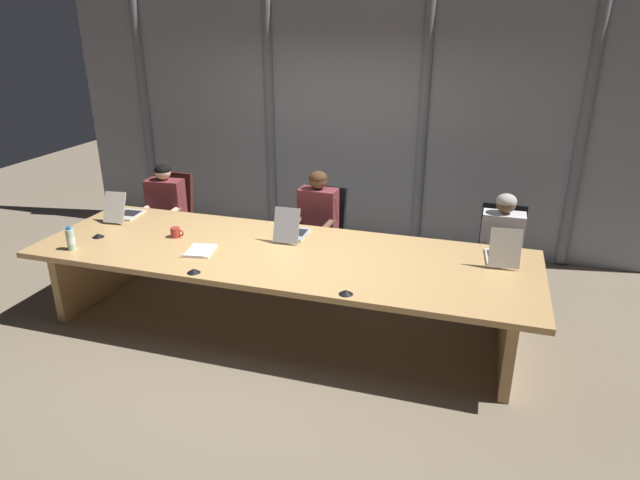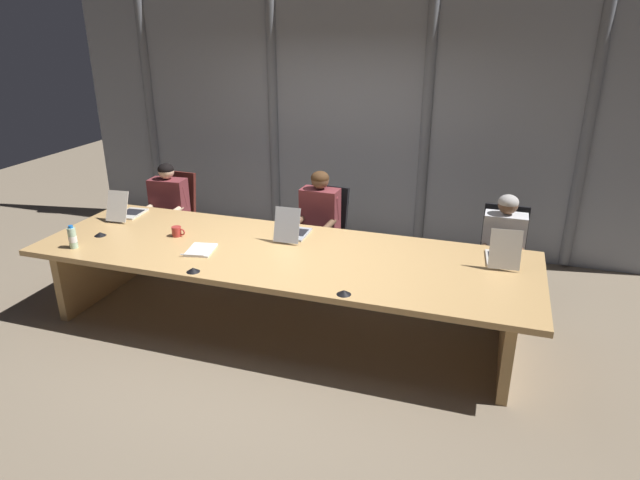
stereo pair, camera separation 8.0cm
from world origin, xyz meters
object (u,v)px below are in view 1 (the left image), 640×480
(conference_mic_middle, at_px, (98,235))
(conference_mic_right_side, at_px, (346,292))
(office_chair_left_mid, at_px, (321,243))
(conference_mic_left_side, at_px, (194,271))
(laptop_left_mid, at_px, (292,231))
(office_chair_center, at_px, (498,265))
(coffee_mug_near, at_px, (176,232))
(laptop_left_end, at_px, (124,212))
(laptop_center, at_px, (502,254))
(water_bottle_primary, at_px, (71,239))
(spiral_notepad, at_px, (200,251))
(office_chair_left_end, at_px, (171,226))
(person_left_end, at_px, (163,208))
(person_center, at_px, (501,244))
(person_left_mid, at_px, (316,221))

(conference_mic_middle, bearing_deg, conference_mic_right_side, -9.89)
(office_chair_left_mid, xyz_separation_m, conference_mic_left_side, (-0.51, -1.80, 0.40))
(laptop_left_mid, xyz_separation_m, conference_mic_right_side, (0.77, -0.97, -0.04))
(office_chair_center, relative_size, coffee_mug_near, 6.85)
(conference_mic_left_side, distance_m, conference_mic_middle, 1.32)
(laptop_left_end, relative_size, office_chair_center, 0.51)
(laptop_center, bearing_deg, water_bottle_primary, 97.89)
(laptop_center, height_order, conference_mic_right_side, laptop_center)
(office_chair_center, bearing_deg, spiral_notepad, -60.15)
(office_chair_left_mid, relative_size, office_chair_center, 1.04)
(office_chair_left_end, bearing_deg, conference_mic_right_side, 57.90)
(office_chair_left_mid, bearing_deg, conference_mic_middle, -44.16)
(laptop_left_mid, xyz_separation_m, person_left_end, (-1.81, 0.68, -0.16))
(laptop_left_end, distance_m, office_chair_center, 3.83)
(laptop_center, xyz_separation_m, water_bottle_primary, (-3.63, -0.84, 0.03))
(laptop_left_end, bearing_deg, office_chair_left_end, -3.89)
(office_chair_left_end, xyz_separation_m, office_chair_center, (3.72, -0.00, -0.01))
(person_center, bearing_deg, laptop_left_end, -79.53)
(laptop_left_mid, xyz_separation_m, coffee_mug_near, (-1.04, -0.31, -0.02))
(spiral_notepad, bearing_deg, office_chair_left_end, 118.98)
(water_bottle_primary, bearing_deg, office_chair_left_mid, 43.36)
(office_chair_left_mid, distance_m, person_center, 1.88)
(laptop_center, relative_size, conference_mic_left_side, 3.96)
(laptop_left_end, height_order, water_bottle_primary, laptop_left_end)
(conference_mic_middle, bearing_deg, laptop_center, 8.27)
(laptop_left_end, xyz_separation_m, conference_mic_left_side, (1.34, -0.98, -0.04))
(conference_mic_left_side, bearing_deg, laptop_left_end, 143.82)
(person_center, bearing_deg, laptop_left_mid, -69.96)
(person_left_mid, height_order, coffee_mug_near, person_left_mid)
(laptop_center, relative_size, conference_mic_right_side, 3.96)
(office_chair_left_end, height_order, conference_mic_left_side, office_chair_left_end)
(laptop_left_end, distance_m, water_bottle_primary, 0.86)
(conference_mic_right_side, bearing_deg, conference_mic_middle, 170.11)
(office_chair_center, bearing_deg, office_chair_left_mid, -89.08)
(laptop_left_end, xyz_separation_m, person_center, (3.71, 0.66, -0.17))
(laptop_left_mid, bearing_deg, conference_mic_middle, 105.58)
(office_chair_left_mid, xyz_separation_m, office_chair_center, (1.86, -0.00, -0.01))
(laptop_left_mid, height_order, office_chair_left_mid, laptop_left_mid)
(person_left_mid, distance_m, spiral_notepad, 1.42)
(laptop_left_mid, xyz_separation_m, conference_mic_left_side, (-0.49, -0.97, -0.04))
(office_chair_left_end, height_order, person_left_end, person_left_end)
(conference_mic_left_side, bearing_deg, office_chair_left_end, 126.71)
(laptop_center, height_order, person_center, person_center)
(coffee_mug_near, height_order, conference_mic_left_side, coffee_mug_near)
(office_chair_left_mid, height_order, person_left_mid, person_left_mid)
(office_chair_center, distance_m, person_left_end, 3.71)
(office_chair_left_end, distance_m, water_bottle_primary, 1.75)
(person_center, bearing_deg, water_bottle_primary, -66.97)
(laptop_left_end, distance_m, laptop_center, 3.70)
(office_chair_left_mid, bearing_deg, office_chair_left_end, -81.99)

